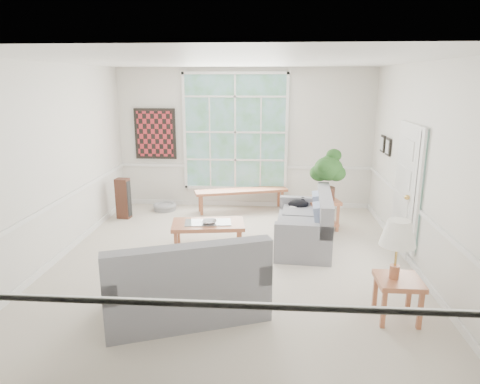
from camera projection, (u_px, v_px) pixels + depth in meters
name	position (u px, v px, depth m)	size (l,w,h in m)	color
floor	(233.00, 260.00, 6.73)	(5.50, 6.00, 0.01)	beige
ceiling	(232.00, 61.00, 5.97)	(5.50, 6.00, 0.02)	white
wall_back	(245.00, 139.00, 9.24)	(5.50, 0.02, 3.00)	silver
wall_front	(200.00, 238.00, 3.45)	(5.50, 0.02, 3.00)	silver
wall_left	(54.00, 164.00, 6.54)	(0.02, 6.00, 3.00)	silver
wall_right	(422.00, 169.00, 6.16)	(0.02, 6.00, 3.00)	silver
window_back	(235.00, 132.00, 9.18)	(2.30, 0.08, 2.40)	white
entry_door	(404.00, 189.00, 6.86)	(0.08, 0.90, 2.10)	white
door_sidelight	(417.00, 193.00, 6.22)	(0.08, 0.26, 1.90)	white
wall_art	(155.00, 134.00, 9.30)	(0.90, 0.06, 1.10)	maroon
wall_frame_near	(388.00, 147.00, 7.84)	(0.04, 0.26, 0.32)	black
wall_frame_far	(382.00, 144.00, 8.22)	(0.04, 0.26, 0.32)	black
loveseat_right	(304.00, 219.00, 7.21)	(0.88, 1.70, 0.92)	gray
loveseat_front	(185.00, 274.00, 5.09)	(1.86, 0.97, 1.01)	gray
coffee_table	(208.00, 235.00, 7.15)	(1.19, 0.65, 0.44)	#AB603F
pewter_bowl	(209.00, 222.00, 7.02)	(0.31, 0.31, 0.08)	#A4A4A9
window_bench	(241.00, 200.00, 9.19)	(1.98, 0.38, 0.46)	#AB603F
end_table	(322.00, 214.00, 8.08)	(0.57, 0.57, 0.57)	#AB603F
houseplant	(328.00, 175.00, 7.85)	(0.56, 0.56, 0.96)	#214B1C
side_table	(397.00, 299.00, 5.00)	(0.51, 0.51, 0.52)	#AB603F
table_lamp	(397.00, 250.00, 4.87)	(0.41, 0.41, 0.70)	white
pet_bed	(165.00, 207.00, 9.27)	(0.49, 0.49, 0.15)	gray
floor_speaker	(123.00, 198.00, 8.66)	(0.26, 0.20, 0.82)	#442318
cat	(298.00, 204.00, 7.77)	(0.38, 0.27, 0.18)	black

